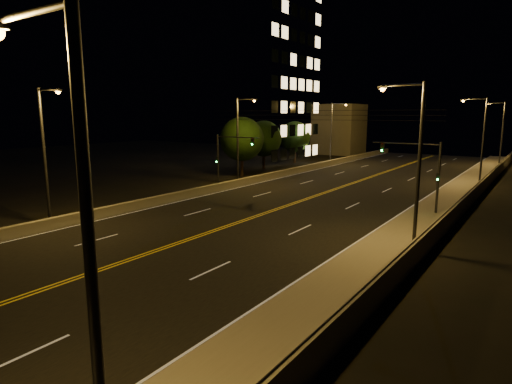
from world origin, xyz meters
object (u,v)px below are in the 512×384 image
Objects in this scene: streetlight_1 at (414,156)px; streetlight_3 at (500,130)px; streetlight_2 at (481,136)px; streetlight_5 at (240,135)px; tree_0 at (242,139)px; streetlight_4 at (46,148)px; building_tower at (230,76)px; streetlight_6 at (333,129)px; tree_2 at (295,137)px; traffic_signal_left at (226,155)px; streetlight_0 at (79,255)px; tree_1 at (264,139)px; traffic_signal_right at (424,168)px.

streetlight_3 is at bearing 90.00° from streetlight_1.
streetlight_5 is (-21.44, -12.59, 0.00)m from streetlight_2.
streetlight_1 is at bearing -35.98° from tree_0.
streetlight_3 is at bearing 90.00° from streetlight_2.
streetlight_3 is at bearing 68.18° from streetlight_4.
streetlight_2 is 37.52m from building_tower.
streetlight_5 is 23.73m from streetlight_6.
streetlight_4 is (-21.44, -53.57, 0.00)m from streetlight_3.
tree_2 is at bearing -151.60° from streetlight_6.
streetlight_1 is 1.66× the size of traffic_signal_left.
streetlight_5 is 21.63m from tree_2.
streetlight_0 and streetlight_5 have the same top height.
streetlight_5 is 5.97m from tree_0.
streetlight_2 and streetlight_6 have the same top height.
streetlight_2 is 40.20m from streetlight_4.
streetlight_2 is 0.33× the size of building_tower.
streetlight_0 and streetlight_1 have the same top height.
streetlight_4 is (-21.44, -34.00, 0.00)m from streetlight_2.
streetlight_6 reaches higher than tree_1.
streetlight_3 is 33.13m from tree_1.
tree_2 is (9.82, 3.43, -9.23)m from building_tower.
streetlight_3 is 1.00× the size of streetlight_5.
streetlight_0 is 60.23m from tree_2.
traffic_signal_left is (-18.67, 0.00, 0.00)m from traffic_signal_right.
traffic_signal_right is 0.77× the size of tree_0.
streetlight_2 is at bearing -17.59° from tree_2.
traffic_signal_left is 25.62m from tree_2.
streetlight_1 is 1.00× the size of streetlight_6.
streetlight_2 is at bearing 84.48° from traffic_signal_right.
streetlight_4 reaches higher than tree_0.
tree_2 reaches higher than traffic_signal_right.
streetlight_3 reaches higher than traffic_signal_right.
tree_2 is at bearing 96.80° from streetlight_4.
traffic_signal_left is at bearing -87.53° from streetlight_6.
tree_0 is at bearing 123.11° from streetlight_0.
streetlight_2 is at bearing 17.25° from tree_0.
tree_2 is (-1.73, 16.09, -0.48)m from tree_0.
tree_2 is (-5.06, -2.73, -1.25)m from streetlight_6.
building_tower reaches higher than tree_2.
streetlight_1 is 9.53m from traffic_signal_right.
streetlight_6 is 34.03m from traffic_signal_right.
streetlight_2 is at bearing 57.76° from streetlight_4.
streetlight_4 is at bearing -111.82° from streetlight_3.
streetlight_1 reaches higher than traffic_signal_left.
streetlight_6 is 1.38× the size of tree_1.
tree_0 is (-23.18, 8.75, 0.99)m from traffic_signal_right.
streetlight_4 is at bearing -90.00° from streetlight_6.
streetlight_0 is 52.47m from tree_1.
streetlight_4 reaches higher than tree_2.
streetlight_1 is 22.33m from traffic_signal_left.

